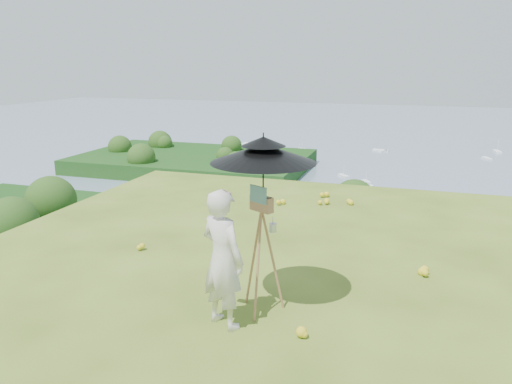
% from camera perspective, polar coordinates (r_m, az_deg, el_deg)
% --- Properties ---
extents(ground, '(14.00, 14.00, 0.00)m').
position_cam_1_polar(ground, '(7.17, 11.60, -12.58)').
color(ground, '#4C621C').
rests_on(ground, ground).
extents(shoreline_tier, '(170.00, 28.00, 8.00)m').
position_cam_1_polar(shoreline_tier, '(90.34, 16.02, -11.73)').
color(shoreline_tier, slate).
rests_on(shoreline_tier, bay_water).
extents(bay_water, '(700.00, 700.00, 0.00)m').
position_cam_1_polar(bay_water, '(249.17, 17.60, 5.35)').
color(bay_water, slate).
rests_on(bay_water, ground).
extents(peninsula, '(90.00, 60.00, 12.00)m').
position_cam_1_polar(peninsula, '(181.08, -7.14, 4.26)').
color(peninsula, '#113C10').
rests_on(peninsula, bay_water).
extents(slope_trees, '(110.00, 50.00, 6.00)m').
position_cam_1_polar(slope_trees, '(45.22, 15.81, -9.75)').
color(slope_trees, '#294F17').
rests_on(slope_trees, forest_slope).
extents(harbor_town, '(110.00, 22.00, 5.00)m').
position_cam_1_polar(harbor_town, '(87.71, 16.32, -7.91)').
color(harbor_town, silver).
rests_on(harbor_town, shoreline_tier).
extents(moored_boats, '(140.00, 140.00, 0.70)m').
position_cam_1_polar(moored_boats, '(171.88, 13.09, 1.85)').
color(moored_boats, white).
rests_on(moored_boats, bay_water).
extents(wildflowers, '(10.00, 10.50, 0.12)m').
position_cam_1_polar(wildflowers, '(7.37, 11.85, -11.30)').
color(wildflowers, yellow).
rests_on(wildflowers, ground).
extents(painter, '(0.77, 0.66, 1.78)m').
position_cam_1_polar(painter, '(6.21, -3.84, -7.65)').
color(painter, beige).
rests_on(painter, ground).
extents(field_easel, '(0.89, 0.89, 1.74)m').
position_cam_1_polar(field_easel, '(6.55, 0.63, -6.61)').
color(field_easel, '#9F6D42').
rests_on(field_easel, ground).
extents(sun_umbrella, '(1.72, 1.72, 0.97)m').
position_cam_1_polar(sun_umbrella, '(6.27, 0.83, 2.41)').
color(sun_umbrella, black).
rests_on(sun_umbrella, field_easel).
extents(painter_cap, '(0.24, 0.26, 0.10)m').
position_cam_1_polar(painter_cap, '(5.94, -3.97, -0.14)').
color(painter_cap, '#E47D83').
rests_on(painter_cap, painter).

